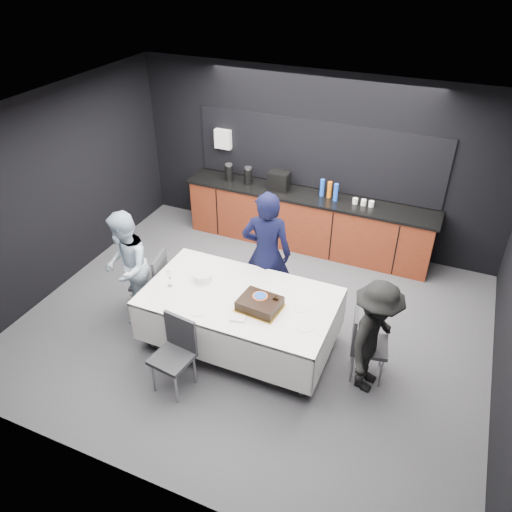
{
  "coord_description": "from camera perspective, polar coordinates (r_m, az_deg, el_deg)",
  "views": [
    {
      "loc": [
        2.07,
        -4.68,
        4.5
      ],
      "look_at": [
        0.0,
        0.1,
        1.05
      ],
      "focal_mm": 35.0,
      "sensor_mm": 36.0,
      "label": 1
    }
  ],
  "objects": [
    {
      "name": "loose_plate_right_b",
      "position": [
        5.63,
        5.6,
        -7.97
      ],
      "size": [
        0.21,
        0.21,
        0.01
      ],
      "primitive_type": "cylinder",
      "color": "white",
      "rests_on": "party_table"
    },
    {
      "name": "ground",
      "position": [
        6.81,
        -0.34,
        -7.82
      ],
      "size": [
        6.0,
        6.0,
        0.0
      ],
      "primitive_type": "plane",
      "color": "#46464B",
      "rests_on": "ground"
    },
    {
      "name": "plate_stack",
      "position": [
        6.29,
        -6.11,
        -2.39
      ],
      "size": [
        0.24,
        0.24,
        0.1
      ],
      "primitive_type": "cylinder",
      "color": "white",
      "rests_on": "party_table"
    },
    {
      "name": "fork_pile",
      "position": [
        5.69,
        -2.11,
        -7.15
      ],
      "size": [
        0.19,
        0.15,
        0.03
      ],
      "primitive_type": "cube",
      "rotation": [
        0.0,
        0.0,
        0.27
      ],
      "color": "white",
      "rests_on": "party_table"
    },
    {
      "name": "chair_near",
      "position": [
        5.77,
        -9.14,
        -10.4
      ],
      "size": [
        0.47,
        0.47,
        0.92
      ],
      "color": "#29292D",
      "rests_on": "ground"
    },
    {
      "name": "person_center",
      "position": [
        6.55,
        1.22,
        0.22
      ],
      "size": [
        0.74,
        0.58,
        1.8
      ],
      "primitive_type": "imported",
      "rotation": [
        0.0,
        0.0,
        3.38
      ],
      "color": "black",
      "rests_on": "ground"
    },
    {
      "name": "loose_plate_near",
      "position": [
        5.83,
        -6.65,
        -6.32
      ],
      "size": [
        0.18,
        0.18,
        0.01
      ],
      "primitive_type": "cylinder",
      "color": "white",
      "rests_on": "party_table"
    },
    {
      "name": "cake_assembly",
      "position": [
        5.81,
        0.43,
        -5.46
      ],
      "size": [
        0.54,
        0.45,
        0.16
      ],
      "color": "gold",
      "rests_on": "party_table"
    },
    {
      "name": "person_right",
      "position": [
        5.7,
        13.35,
        -9.08
      ],
      "size": [
        0.67,
        1.0,
        1.45
      ],
      "primitive_type": "imported",
      "rotation": [
        0.0,
        0.0,
        1.42
      ],
      "color": "black",
      "rests_on": "ground"
    },
    {
      "name": "room_shell",
      "position": [
        5.76,
        -0.4,
        6.22
      ],
      "size": [
        6.04,
        5.04,
        2.82
      ],
      "color": "white",
      "rests_on": "ground"
    },
    {
      "name": "party_table",
      "position": [
        6.12,
        -1.87,
        -5.57
      ],
      "size": [
        2.32,
        1.32,
        0.78
      ],
      "color": "#99999E",
      "rests_on": "ground"
    },
    {
      "name": "chair_left",
      "position": [
        6.85,
        -11.6,
        -2.6
      ],
      "size": [
        0.48,
        0.48,
        0.92
      ],
      "color": "#29292D",
      "rests_on": "ground"
    },
    {
      "name": "person_left",
      "position": [
        6.73,
        -14.58,
        -1.25
      ],
      "size": [
        0.9,
        0.95,
        1.56
      ],
      "primitive_type": "imported",
      "rotation": [
        0.0,
        0.0,
        -1.03
      ],
      "color": "#A6BDD1",
      "rests_on": "ground"
    },
    {
      "name": "loose_plate_right_a",
      "position": [
        5.87,
        5.13,
        -5.92
      ],
      "size": [
        0.18,
        0.18,
        0.01
      ],
      "primitive_type": "cylinder",
      "color": "white",
      "rests_on": "party_table"
    },
    {
      "name": "loose_plate_far",
      "position": [
        6.24,
        -0.11,
        -2.98
      ],
      "size": [
        0.22,
        0.22,
        0.01
      ],
      "primitive_type": "cylinder",
      "color": "white",
      "rests_on": "party_table"
    },
    {
      "name": "champagne_flute",
      "position": [
        6.18,
        -9.95,
        -2.21
      ],
      "size": [
        0.06,
        0.06,
        0.22
      ],
      "color": "white",
      "rests_on": "party_table"
    },
    {
      "name": "kitchenette",
      "position": [
        8.22,
        5.78,
        4.55
      ],
      "size": [
        4.1,
        0.64,
        2.05
      ],
      "color": "#5E1F0E",
      "rests_on": "ground"
    },
    {
      "name": "chair_right",
      "position": [
        5.94,
        12.16,
        -9.24
      ],
      "size": [
        0.49,
        0.49,
        0.92
      ],
      "color": "#29292D",
      "rests_on": "ground"
    }
  ]
}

